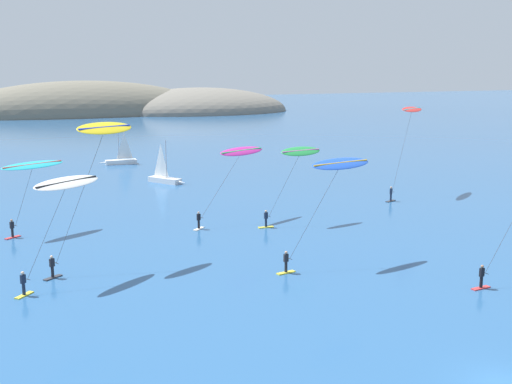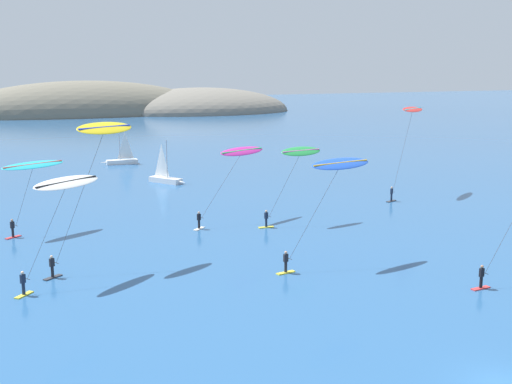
{
  "view_description": "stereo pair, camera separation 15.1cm",
  "coord_description": "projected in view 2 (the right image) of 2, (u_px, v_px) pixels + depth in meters",
  "views": [
    {
      "loc": [
        -22.43,
        -21.07,
        15.13
      ],
      "look_at": [
        -1.9,
        26.31,
        5.0
      ],
      "focal_mm": 45.0,
      "sensor_mm": 36.0,
      "label": 1
    },
    {
      "loc": [
        -22.29,
        -21.13,
        15.13
      ],
      "look_at": [
        -1.9,
        26.31,
        5.0
      ],
      "focal_mm": 45.0,
      "sensor_mm": 36.0,
      "label": 2
    }
  ],
  "objects": [
    {
      "name": "kitesurfer_blue",
      "position": [
        337.0,
        171.0,
        49.05
      ],
      "size": [
        8.81,
        2.55,
        8.23
      ],
      "color": "yellow",
      "rests_on": "ground"
    },
    {
      "name": "sailboat_far",
      "position": [
        120.0,
        160.0,
        100.87
      ],
      "size": [
        5.93,
        1.67,
        5.7
      ],
      "color": "white",
      "rests_on": "ground"
    },
    {
      "name": "headland_island",
      "position": [
        137.0,
        114.0,
        209.64
      ],
      "size": [
        110.49,
        40.88,
        21.54
      ],
      "color": "#6B6656",
      "rests_on": "ground"
    },
    {
      "name": "kitesurfer_yellow",
      "position": [
        101.0,
        138.0,
        48.33
      ],
      "size": [
        7.91,
        4.64,
        11.03
      ],
      "color": "#2D2D33",
      "rests_on": "ground"
    },
    {
      "name": "kitesurfer_magenta",
      "position": [
        239.0,
        157.0,
        63.38
      ],
      "size": [
        9.05,
        4.81,
        7.29
      ],
      "color": "silver",
      "rests_on": "ground"
    },
    {
      "name": "kitesurfer_white",
      "position": [
        64.0,
        189.0,
        45.11
      ],
      "size": [
        6.94,
        5.35,
        7.46
      ],
      "color": "yellow",
      "rests_on": "ground"
    },
    {
      "name": "kitesurfer_green",
      "position": [
        298.0,
        158.0,
        61.97
      ],
      "size": [
        7.12,
        1.99,
        7.52
      ],
      "color": "yellow",
      "rests_on": "ground"
    },
    {
      "name": "kitesurfer_cyan",
      "position": [
        32.0,
        169.0,
        58.29
      ],
      "size": [
        6.25,
        4.24,
        6.63
      ],
      "color": "red",
      "rests_on": "ground"
    },
    {
      "name": "kitesurfer_red",
      "position": [
        411.0,
        115.0,
        75.83
      ],
      "size": [
        8.43,
        5.97,
        10.46
      ],
      "color": "#2D2D33",
      "rests_on": "ground"
    },
    {
      "name": "sailboat_near",
      "position": [
        167.0,
        178.0,
        84.61
      ],
      "size": [
        4.02,
        5.52,
        5.7
      ],
      "color": "white",
      "rests_on": "ground"
    }
  ]
}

